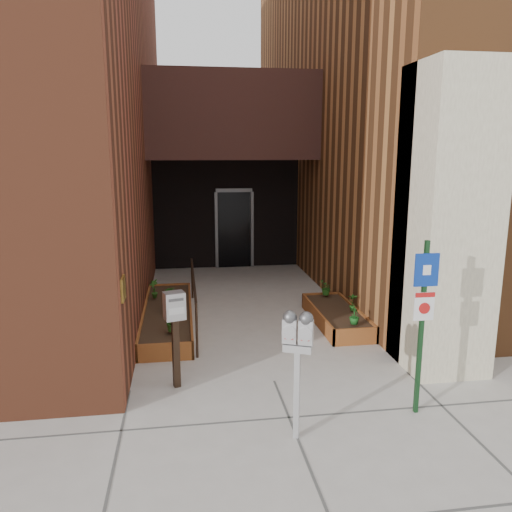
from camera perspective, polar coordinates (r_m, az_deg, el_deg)
name	(u,v)px	position (r m, az deg, el deg)	size (l,w,h in m)	color
ground	(274,381)	(7.30, 2.08, -14.11)	(80.00, 80.00, 0.00)	#9E9991
architecture	(219,80)	(13.50, -4.20, 19.45)	(20.00, 14.60, 10.00)	brown
planter_left	(168,316)	(9.65, -10.05, -6.82)	(0.90, 3.60, 0.30)	brown
planter_right	(336,317)	(9.59, 9.17, -6.89)	(0.80, 2.20, 0.30)	brown
handrail	(194,285)	(9.42, -7.14, -3.28)	(0.04, 3.34, 0.90)	black
parking_meter	(298,341)	(5.54, 4.78, -9.64)	(0.35, 0.24, 1.51)	#B8B8BB
sign_post	(423,310)	(6.31, 18.56, -5.84)	(0.30, 0.07, 2.18)	#133619
payment_dropbox	(175,319)	(6.86, -9.26, -7.14)	(0.31, 0.27, 1.36)	black
shrub_left_a	(173,321)	(8.35, -9.50, -7.36)	(0.30, 0.30, 0.34)	#245317
shrub_left_b	(167,304)	(9.28, -10.11, -5.42)	(0.18, 0.18, 0.33)	#2A5C1A
shrub_left_c	(170,297)	(9.54, -9.82, -4.68)	(0.23, 0.23, 0.41)	#215E1A
shrub_left_d	(154,289)	(10.24, -11.57, -3.68)	(0.20, 0.20, 0.38)	#265819
shrub_right_a	(354,316)	(8.72, 11.18, -6.71)	(0.17, 0.17, 0.30)	#18561C
shrub_right_b	(353,302)	(9.42, 11.00, -5.19)	(0.18, 0.18, 0.33)	#205819
shrub_right_c	(326,288)	(10.34, 8.00, -3.64)	(0.27, 0.27, 0.30)	#25611B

